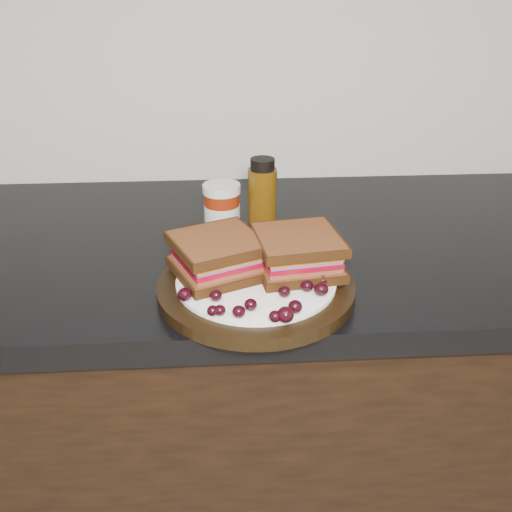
{
  "coord_description": "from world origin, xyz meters",
  "views": [
    {
      "loc": [
        0.12,
        0.81,
        1.32
      ],
      "look_at": [
        0.16,
        1.51,
        0.96
      ],
      "focal_mm": 40.0,
      "sensor_mm": 36.0,
      "label": 1
    }
  ],
  "objects": [
    {
      "name": "grape_13",
      "position": [
        0.27,
        1.52,
        0.93
      ],
      "size": [
        0.02,
        0.02,
        0.02
      ],
      "primitive_type": "ellipsoid",
      "color": "black",
      "rests_on": "plate"
    },
    {
      "name": "grape_9",
      "position": [
        0.2,
        1.46,
        0.93
      ],
      "size": [
        0.02,
        0.02,
        0.02
      ],
      "primitive_type": "ellipsoid",
      "color": "black",
      "rests_on": "plate"
    },
    {
      "name": "condiment_jar",
      "position": [
        0.12,
        1.71,
        0.95
      ],
      "size": [
        0.07,
        0.07,
        0.09
      ],
      "primitive_type": "cylinder",
      "rotation": [
        0.0,
        0.0,
        0.07
      ],
      "color": "maroon",
      "rests_on": "countertop"
    },
    {
      "name": "grape_7",
      "position": [
        0.19,
        1.4,
        0.93
      ],
      "size": [
        0.02,
        0.02,
        0.02
      ],
      "primitive_type": "ellipsoid",
      "color": "black",
      "rests_on": "plate"
    },
    {
      "name": "grape_21",
      "position": [
        0.11,
        1.48,
        0.93
      ],
      "size": [
        0.02,
        0.02,
        0.01
      ],
      "primitive_type": "ellipsoid",
      "color": "black",
      "rests_on": "plate"
    },
    {
      "name": "countertop",
      "position": [
        0.0,
        1.7,
        0.88
      ],
      "size": [
        3.98,
        0.6,
        0.04
      ],
      "primitive_type": "cube",
      "color": "black",
      "rests_on": "base_cabinets"
    },
    {
      "name": "grape_11",
      "position": [
        0.23,
        1.47,
        0.93
      ],
      "size": [
        0.02,
        0.02,
        0.02
      ],
      "primitive_type": "ellipsoid",
      "color": "black",
      "rests_on": "plate"
    },
    {
      "name": "grape_6",
      "position": [
        0.18,
        1.4,
        0.93
      ],
      "size": [
        0.02,
        0.02,
        0.01
      ],
      "primitive_type": "ellipsoid",
      "color": "black",
      "rests_on": "plate"
    },
    {
      "name": "grape_17",
      "position": [
        0.12,
        1.56,
        0.93
      ],
      "size": [
        0.02,
        0.02,
        0.02
      ],
      "primitive_type": "ellipsoid",
      "color": "black",
      "rests_on": "plate"
    },
    {
      "name": "grape_3",
      "position": [
        0.11,
        1.42,
        0.93
      ],
      "size": [
        0.02,
        0.02,
        0.01
      ],
      "primitive_type": "ellipsoid",
      "color": "black",
      "rests_on": "plate"
    },
    {
      "name": "grape_4",
      "position": [
        0.14,
        1.41,
        0.93
      ],
      "size": [
        0.02,
        0.02,
        0.02
      ],
      "primitive_type": "ellipsoid",
      "color": "black",
      "rests_on": "plate"
    },
    {
      "name": "grape_18",
      "position": [
        0.09,
        1.55,
        0.93
      ],
      "size": [
        0.02,
        0.02,
        0.02
      ],
      "primitive_type": "ellipsoid",
      "color": "black",
      "rests_on": "plate"
    },
    {
      "name": "oil_bottle",
      "position": [
        0.19,
        1.71,
        0.97
      ],
      "size": [
        0.06,
        0.06,
        0.14
      ],
      "primitive_type": "cylinder",
      "rotation": [
        0.0,
        0.0,
        0.34
      ],
      "color": "#4D2F07",
      "rests_on": "countertop"
    },
    {
      "name": "grape_1",
      "position": [
        0.11,
        1.45,
        0.93
      ],
      "size": [
        0.02,
        0.02,
        0.02
      ],
      "primitive_type": "ellipsoid",
      "color": "black",
      "rests_on": "plate"
    },
    {
      "name": "sandwich_right",
      "position": [
        0.22,
        1.53,
        0.95
      ],
      "size": [
        0.13,
        0.13,
        0.05
      ],
      "primitive_type": null,
      "rotation": [
        0.0,
        0.0,
        0.14
      ],
      "color": "brown",
      "rests_on": "plate"
    },
    {
      "name": "plate",
      "position": [
        0.16,
        1.51,
        0.91
      ],
      "size": [
        0.28,
        0.28,
        0.02
      ],
      "primitive_type": "cylinder",
      "color": "black",
      "rests_on": "countertop"
    },
    {
      "name": "grape_23",
      "position": [
        0.09,
        1.55,
        0.93
      ],
      "size": [
        0.02,
        0.02,
        0.02
      ],
      "primitive_type": "ellipsoid",
      "color": "black",
      "rests_on": "plate"
    },
    {
      "name": "grape_10",
      "position": [
        0.25,
        1.46,
        0.93
      ],
      "size": [
        0.02,
        0.02,
        0.02
      ],
      "primitive_type": "ellipsoid",
      "color": "black",
      "rests_on": "plate"
    },
    {
      "name": "grape_12",
      "position": [
        0.25,
        1.49,
        0.93
      ],
      "size": [
        0.02,
        0.02,
        0.01
      ],
      "primitive_type": "ellipsoid",
      "color": "black",
      "rests_on": "plate"
    },
    {
      "name": "base_cabinets",
      "position": [
        0.0,
        1.7,
        0.43
      ],
      "size": [
        3.96,
        0.58,
        0.86
      ],
      "primitive_type": "cube",
      "color": "black",
      "rests_on": "ground_plane"
    },
    {
      "name": "grape_24",
      "position": [
        0.09,
        1.52,
        0.93
      ],
      "size": [
        0.02,
        0.02,
        0.01
      ],
      "primitive_type": "ellipsoid",
      "color": "black",
      "rests_on": "plate"
    },
    {
      "name": "grape_22",
      "position": [
        0.11,
        1.54,
        0.93
      ],
      "size": [
        0.02,
        0.02,
        0.01
      ],
      "primitive_type": "ellipsoid",
      "color": "black",
      "rests_on": "plate"
    },
    {
      "name": "grape_16",
      "position": [
        0.13,
        1.57,
        0.93
      ],
      "size": [
        0.02,
        0.02,
        0.02
      ],
      "primitive_type": "ellipsoid",
      "color": "black",
      "rests_on": "plate"
    },
    {
      "name": "grape_20",
      "position": [
        0.1,
        1.49,
        0.93
      ],
      "size": [
        0.02,
        0.02,
        0.02
      ],
      "primitive_type": "ellipsoid",
      "color": "black",
      "rests_on": "plate"
    },
    {
      "name": "grape_19",
      "position": [
        0.09,
        1.53,
        0.93
      ],
      "size": [
        0.02,
        0.02,
        0.02
      ],
      "primitive_type": "ellipsoid",
      "color": "black",
      "rests_on": "plate"
    },
    {
      "name": "grape_2",
      "position": [
        0.1,
        1.42,
        0.93
      ],
      "size": [
        0.01,
        0.01,
        0.01
      ],
      "primitive_type": "ellipsoid",
      "color": "black",
      "rests_on": "plate"
    },
    {
      "name": "grape_8",
      "position": [
        0.21,
        1.42,
        0.93
      ],
      "size": [
        0.02,
        0.02,
        0.02
      ],
      "primitive_type": "ellipsoid",
      "color": "black",
      "rests_on": "plate"
    },
    {
      "name": "grape_5",
      "position": [
        0.15,
        1.43,
        0.93
      ],
      "size": [
        0.02,
        0.02,
        0.02
      ],
      "primitive_type": "ellipsoid",
      "color": "black",
      "rests_on": "plate"
    },
    {
      "name": "grape_15",
      "position": [
        0.22,
        1.53,
        0.93
      ],
      "size": [
        0.02,
        0.02,
        0.02
      ],
      "primitive_type": "ellipsoid",
      "color": "black",
      "rests_on": "plate"
    },
    {
      "name": "sandwich_left",
      "position": [
        0.11,
        1.53,
        0.95
      ],
      "size": [
        0.16,
        0.16,
        0.05
      ],
      "primitive_type": null,
      "rotation": [
        0.0,
        0.0,
        0.41
      ],
      "color": "brown",
      "rests_on": "plate"
    },
    {
      "name": "grape_14",
      "position": [
        0.25,
        1.53,
        0.93
      ],
      "size": [
        0.02,
        0.02,
        0.02
      ],
      "primitive_type": "ellipsoid",
      "color": "black",
      "rests_on": "plate"
    },
    {
      "name": "grape_0",
      "position": [
        0.07,
        1.46,
        0.93
      ],
      "size": [
        0.02,
        0.02,
        0.02
      ],
      "primitive_type": "ellipsoid",
      "color": "black",
      "rests_on": "plate"
    }
  ]
}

